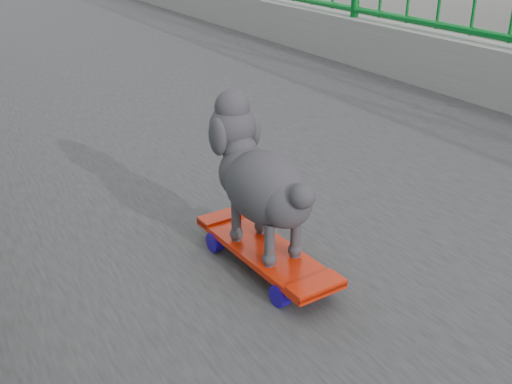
% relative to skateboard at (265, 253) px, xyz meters
% --- Properties ---
extents(skateboard, '(0.18, 0.53, 0.07)m').
position_rel_skateboard_xyz_m(skateboard, '(0.00, 0.00, 0.00)').
color(skateboard, red).
rests_on(skateboard, footbridge).
extents(poodle, '(0.20, 0.45, 0.37)m').
position_rel_skateboard_xyz_m(poodle, '(-0.00, 0.02, 0.22)').
color(poodle, '#2C2A2F').
rests_on(poodle, skateboard).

